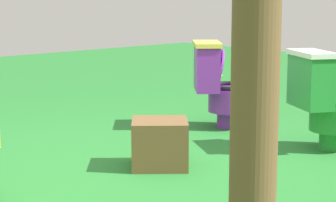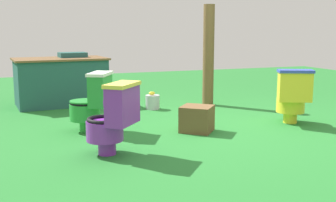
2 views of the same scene
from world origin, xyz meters
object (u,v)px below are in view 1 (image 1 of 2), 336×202
Objects in this scene: toilet_purple at (219,84)px; wooden_post at (255,87)px; small_crate at (160,144)px; toilet_green at (324,100)px.

toilet_purple is 3.06m from wooden_post.
small_crate is (-0.93, -1.60, -0.65)m from wooden_post.
toilet_green is at bearing -151.58° from wooden_post.
small_crate is (1.19, -0.45, -0.21)m from toilet_green.
wooden_post is 4.46× the size of small_crate.
toilet_purple is 2.00× the size of small_crate.
toilet_purple is at bearing -150.35° from toilet_green.
toilet_purple reaches higher than small_crate.
toilet_green is 0.45× the size of wooden_post.
toilet_green is 1.03m from toilet_purple.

